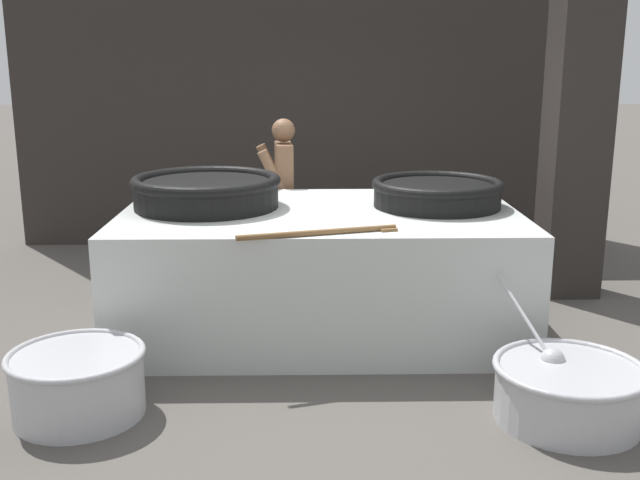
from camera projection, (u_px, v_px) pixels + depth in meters
ground_plane at (320, 327)px, 6.19m from camera, size 60.00×60.00×0.00m
back_wall at (315, 90)px, 8.62m from camera, size 6.90×0.24×3.61m
support_pillar at (579, 99)px, 6.69m from camera, size 0.51×0.51×3.61m
hearth_platform at (320, 269)px, 6.07m from camera, size 3.13×1.94×0.98m
giant_wok_near at (206, 190)px, 6.03m from camera, size 1.20×1.20×0.26m
giant_wok_far at (437, 192)px, 6.07m from camera, size 1.07×1.07×0.22m
stirring_paddle at (326, 232)px, 5.12m from camera, size 1.11×0.38×0.04m
cook at (283, 195)px, 7.24m from camera, size 0.39×0.60×1.60m
prep_bowl_vegetables at (568, 389)px, 4.55m from camera, size 0.92×1.14×0.74m
prep_bowl_meat at (78, 380)px, 4.62m from camera, size 0.84×0.84×0.42m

